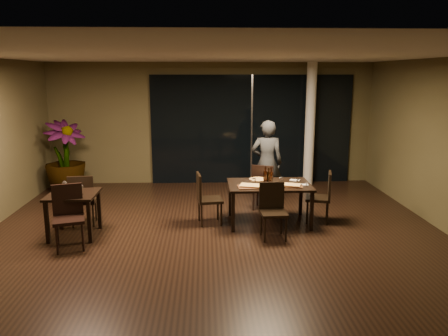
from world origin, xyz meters
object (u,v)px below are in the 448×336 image
(chair_main_far, at_px, (263,185))
(bottle_c, at_px, (269,175))
(side_table, at_px, (73,201))
(chair_main_left, at_px, (205,196))
(main_table, at_px, (269,188))
(bottle_a, at_px, (265,175))
(chair_main_near, at_px, (273,207))
(diner, at_px, (267,163))
(potted_plant, at_px, (65,157))
(bottle_b, at_px, (271,175))
(chair_side_far, at_px, (83,198))
(chair_side_near, at_px, (68,213))
(chair_main_right, at_px, (323,194))

(chair_main_far, height_order, bottle_c, bottle_c)
(side_table, xyz_separation_m, chair_main_left, (2.23, 0.51, -0.09))
(main_table, distance_m, bottle_a, 0.25)
(chair_main_near, distance_m, diner, 1.96)
(potted_plant, relative_size, bottle_b, 5.43)
(chair_side_far, relative_size, diner, 0.53)
(chair_main_near, relative_size, bottle_c, 3.20)
(chair_main_far, bearing_deg, bottle_c, 109.22)
(chair_side_far, bearing_deg, potted_plant, -72.99)
(diner, distance_m, bottle_a, 1.20)
(diner, height_order, bottle_b, diner)
(bottle_b, relative_size, bottle_c, 1.07)
(bottle_a, bearing_deg, chair_main_far, 84.36)
(chair_main_near, distance_m, chair_side_near, 3.32)
(chair_main_left, height_order, chair_side_near, chair_side_near)
(main_table, distance_m, chair_main_near, 0.71)
(chair_main_right, height_order, chair_side_near, chair_side_near)
(diner, relative_size, bottle_a, 5.53)
(side_table, height_order, diner, diner)
(side_table, bearing_deg, bottle_a, 9.21)
(chair_main_far, relative_size, bottle_c, 3.27)
(chair_main_right, relative_size, chair_side_near, 0.95)
(diner, bearing_deg, side_table, 32.38)
(chair_main_near, bearing_deg, main_table, 84.05)
(bottle_b, bearing_deg, potted_plant, 152.11)
(side_table, relative_size, chair_side_near, 0.80)
(potted_plant, relative_size, bottle_c, 5.79)
(chair_main_near, bearing_deg, bottle_a, 89.80)
(chair_main_right, distance_m, chair_side_near, 4.46)
(chair_main_near, height_order, chair_side_far, chair_side_far)
(bottle_a, bearing_deg, chair_main_near, -87.46)
(side_table, xyz_separation_m, chair_main_right, (4.40, 0.53, -0.09))
(chair_main_near, bearing_deg, side_table, 174.01)
(bottle_b, bearing_deg, chair_side_near, -163.55)
(chair_main_far, bearing_deg, bottle_b, 111.73)
(chair_side_near, bearing_deg, main_table, -0.57)
(chair_side_far, relative_size, potted_plant, 0.57)
(chair_main_far, bearing_deg, main_table, 109.54)
(chair_main_left, height_order, chair_side_far, chair_side_far)
(potted_plant, bearing_deg, chair_main_far, -19.54)
(side_table, height_order, chair_side_far, chair_side_far)
(chair_main_far, xyz_separation_m, bottle_a, (-0.07, -0.76, 0.38))
(chair_main_near, distance_m, chair_main_left, 1.33)
(chair_side_far, bearing_deg, chair_side_near, 86.21)
(side_table, height_order, chair_main_near, chair_main_near)
(side_table, bearing_deg, main_table, 8.37)
(bottle_a, bearing_deg, bottle_b, -12.68)
(chair_main_far, distance_m, bottle_b, 0.87)
(chair_main_left, distance_m, chair_side_far, 2.21)
(chair_side_near, distance_m, bottle_b, 3.53)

